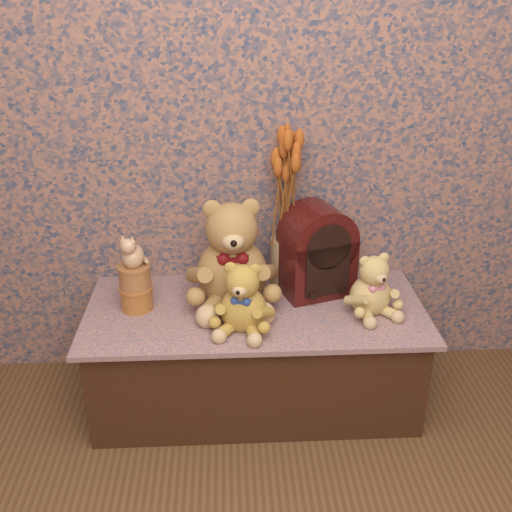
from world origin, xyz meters
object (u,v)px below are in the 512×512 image
at_px(teddy_medium, 243,293).
at_px(ceramic_vase, 285,261).
at_px(cathedral_radio, 317,249).
at_px(cat_figurine, 132,249).
at_px(teddy_small, 372,281).
at_px(biscuit_tin_lower, 137,298).
at_px(teddy_large, 232,247).

xyz_separation_m(teddy_medium, ceramic_vase, (0.18, 0.32, -0.04)).
bearing_deg(cathedral_radio, cat_figurine, 170.39).
relative_size(teddy_small, biscuit_tin_lower, 2.12).
relative_size(teddy_large, cathedral_radio, 1.22).
distance_m(cathedral_radio, biscuit_tin_lower, 0.71).
distance_m(teddy_small, ceramic_vase, 0.38).
relative_size(teddy_medium, ceramic_vase, 1.37).
relative_size(teddy_small, cat_figurine, 1.88).
relative_size(teddy_medium, biscuit_tin_lower, 2.29).
bearing_deg(teddy_small, biscuit_tin_lower, 157.59).
height_order(cathedral_radio, cat_figurine, cathedral_radio).
xyz_separation_m(teddy_large, ceramic_vase, (0.21, 0.12, -0.12)).
height_order(teddy_large, teddy_small, teddy_large).
bearing_deg(biscuit_tin_lower, teddy_large, 8.13).
bearing_deg(teddy_medium, cathedral_radio, 54.71).
distance_m(biscuit_tin_lower, cat_figurine, 0.20).
height_order(teddy_medium, teddy_small, teddy_medium).
bearing_deg(teddy_large, cat_figurine, -174.14).
bearing_deg(ceramic_vase, cat_figurine, -163.33).
xyz_separation_m(teddy_large, biscuit_tin_lower, (-0.36, -0.05, -0.18)).
xyz_separation_m(teddy_large, teddy_medium, (0.04, -0.20, -0.08)).
relative_size(teddy_large, biscuit_tin_lower, 3.71).
height_order(teddy_large, cathedral_radio, teddy_large).
bearing_deg(biscuit_tin_lower, cat_figurine, 0.00).
distance_m(teddy_medium, biscuit_tin_lower, 0.43).
xyz_separation_m(biscuit_tin_lower, cat_figurine, (0.00, 0.00, 0.20)).
height_order(teddy_medium, cat_figurine, cat_figurine).
bearing_deg(teddy_large, biscuit_tin_lower, -174.14).
relative_size(teddy_small, ceramic_vase, 1.27).
distance_m(teddy_large, cathedral_radio, 0.33).
distance_m(cathedral_radio, ceramic_vase, 0.16).
bearing_deg(ceramic_vase, cathedral_radio, -32.51).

